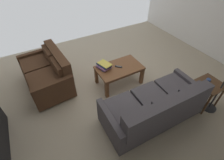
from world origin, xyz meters
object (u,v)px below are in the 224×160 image
coffee_table (119,70)px  coffee_mug (208,81)px  end_table (208,87)px  sofa_main (155,107)px  loveseat_near (48,73)px  book_stack (104,65)px  tv_remote (119,67)px

coffee_table → coffee_mug: size_ratio=9.83×
end_table → coffee_mug: (0.05, -0.04, 0.15)m
sofa_main → loveseat_near: size_ratio=1.29×
loveseat_near → coffee_table: bearing=153.8°
sofa_main → end_table: size_ratio=3.23×
end_table → book_stack: book_stack is taller
coffee_table → coffee_mug: (-1.11, 1.35, 0.23)m
sofa_main → loveseat_near: bearing=-52.9°
book_stack → tv_remote: size_ratio=2.45×
loveseat_near → book_stack: 1.27m
coffee_mug → book_stack: bearing=-46.7°
loveseat_near → book_stack: (-1.13, 0.56, 0.17)m
book_stack → coffee_table: bearing=153.9°
coffee_table → end_table: end_table is taller
coffee_mug → book_stack: coffee_mug is taller
loveseat_near → end_table: 3.33m
end_table → loveseat_near: bearing=-38.9°
end_table → tv_remote: end_table is taller
book_stack → tv_remote: bearing=155.3°
sofa_main → coffee_mug: 1.13m
coffee_table → book_stack: (0.30, -0.14, 0.13)m
sofa_main → coffee_table: sofa_main is taller
coffee_mug → loveseat_near: bearing=-38.9°
loveseat_near → tv_remote: size_ratio=9.96×
sofa_main → coffee_mug: (-1.09, 0.14, 0.26)m
sofa_main → loveseat_near: 2.39m
loveseat_near → tv_remote: bearing=154.1°
end_table → tv_remote: bearing=-50.1°
end_table → tv_remote: size_ratio=3.98×
loveseat_near → coffee_table: size_ratio=1.44×
coffee_table → tv_remote: bearing=-53.4°
end_table → coffee_mug: 0.17m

